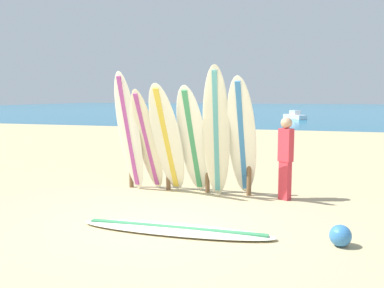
% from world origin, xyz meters
% --- Properties ---
extents(ground_plane, '(120.00, 120.00, 0.00)m').
position_xyz_m(ground_plane, '(0.00, 0.00, 0.00)').
color(ground_plane, tan).
extents(ocean_water, '(120.00, 80.00, 0.01)m').
position_xyz_m(ocean_water, '(0.00, 58.00, 0.00)').
color(ocean_water, '#196B93').
rests_on(ocean_water, ground).
extents(surfboard_rack, '(2.57, 0.09, 1.17)m').
position_xyz_m(surfboard_rack, '(-0.21, 2.13, 0.72)').
color(surfboard_rack, brown).
rests_on(surfboard_rack, ground).
extents(surfboard_leaning_far_left, '(0.63, 0.75, 2.38)m').
position_xyz_m(surfboard_leaning_far_left, '(-1.31, 1.78, 1.19)').
color(surfboard_leaning_far_left, white).
rests_on(surfboard_leaning_far_left, ground).
extents(surfboard_leaning_left, '(0.59, 0.97, 2.04)m').
position_xyz_m(surfboard_leaning_left, '(-0.94, 1.82, 1.02)').
color(surfboard_leaning_left, beige).
rests_on(surfboard_leaning_left, ground).
extents(surfboard_leaning_center_left, '(0.65, 1.10, 2.14)m').
position_xyz_m(surfboard_leaning_center_left, '(-0.48, 1.70, 1.07)').
color(surfboard_leaning_center_left, silver).
rests_on(surfboard_leaning_center_left, ground).
extents(surfboard_leaning_center, '(0.60, 1.02, 2.11)m').
position_xyz_m(surfboard_leaning_center, '(-0.01, 1.82, 1.05)').
color(surfboard_leaning_center, white).
rests_on(surfboard_leaning_center, ground).
extents(surfboard_leaning_center_right, '(0.57, 0.73, 2.46)m').
position_xyz_m(surfboard_leaning_center_right, '(0.47, 1.72, 1.23)').
color(surfboard_leaning_center_right, beige).
rests_on(surfboard_leaning_center_right, ground).
extents(surfboard_leaning_right, '(0.53, 1.13, 2.26)m').
position_xyz_m(surfboard_leaning_right, '(0.92, 1.86, 1.13)').
color(surfboard_leaning_right, white).
rests_on(surfboard_leaning_right, ground).
extents(surfboard_lying_on_sand, '(2.82, 0.61, 0.08)m').
position_xyz_m(surfboard_lying_on_sand, '(0.39, -0.31, 0.04)').
color(surfboard_lying_on_sand, white).
rests_on(surfboard_lying_on_sand, ground).
extents(beachgoer_standing, '(0.29, 0.26, 1.52)m').
position_xyz_m(beachgoer_standing, '(1.70, 2.00, 0.84)').
color(beachgoer_standing, '#D8333F').
rests_on(beachgoer_standing, ground).
extents(small_boat_offshore, '(2.06, 2.71, 0.71)m').
position_xyz_m(small_boat_offshore, '(0.33, 29.81, 0.26)').
color(small_boat_offshore, silver).
rests_on(small_boat_offshore, ocean_water).
extents(beach_ball, '(0.28, 0.28, 0.28)m').
position_xyz_m(beach_ball, '(2.57, -0.23, 0.14)').
color(beach_ball, '#3372B2').
rests_on(beach_ball, ground).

